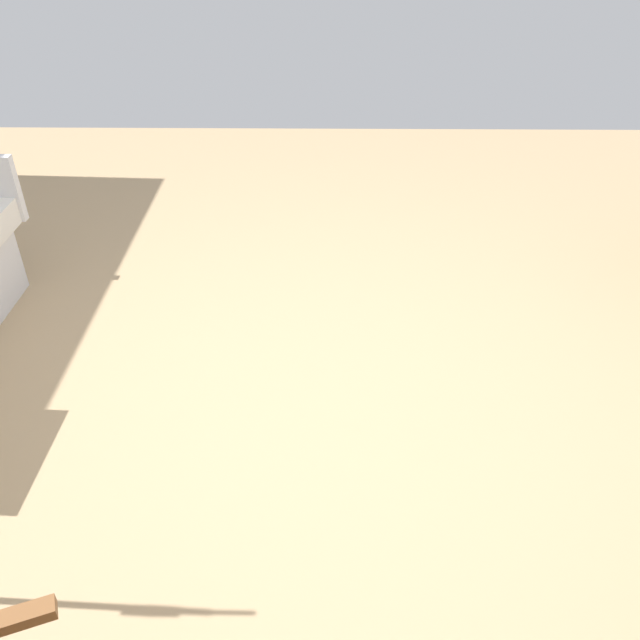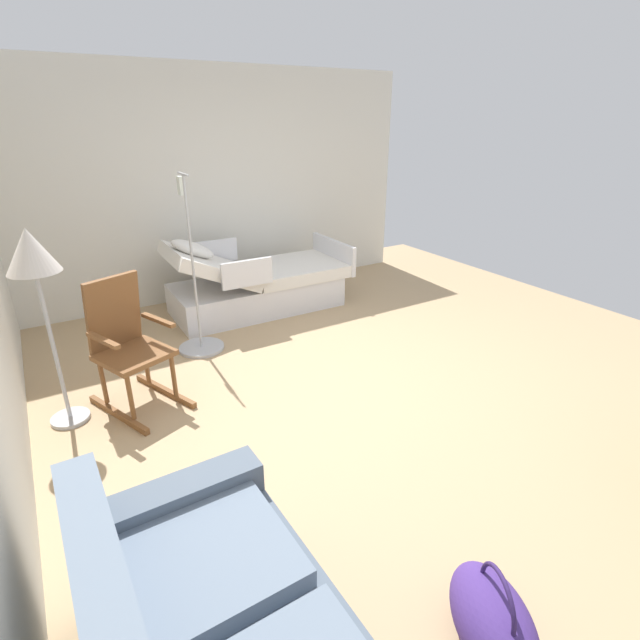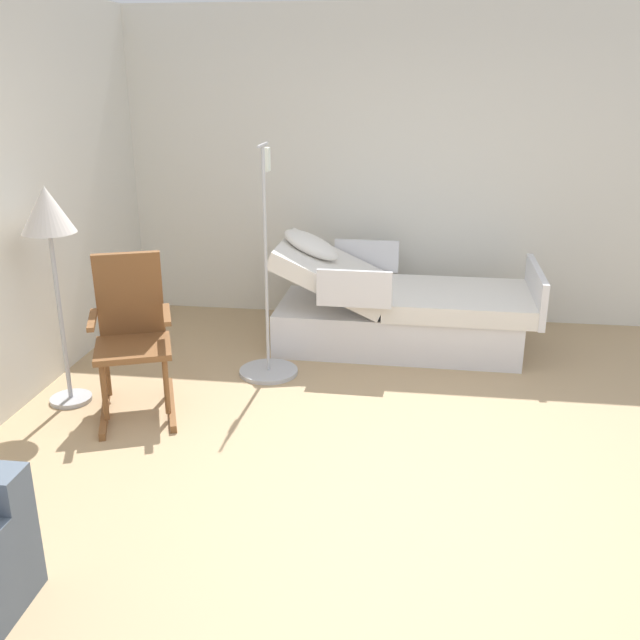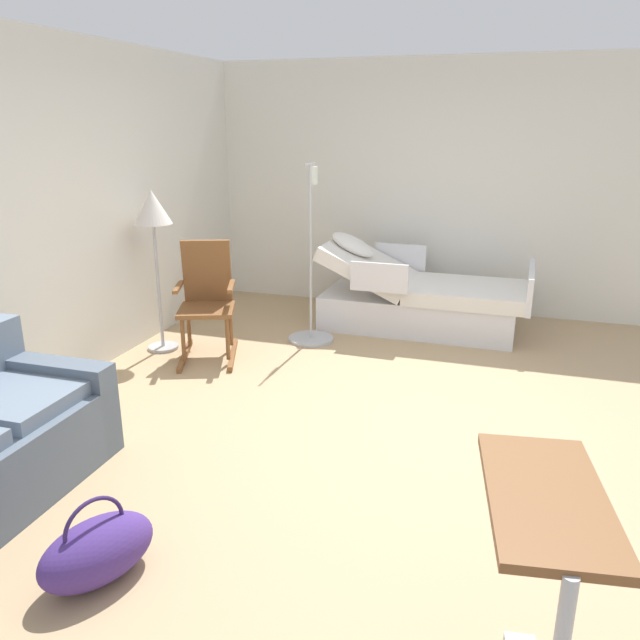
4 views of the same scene
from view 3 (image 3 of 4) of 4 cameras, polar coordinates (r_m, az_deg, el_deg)
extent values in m
plane|color=tan|center=(3.99, 4.79, -13.00)|extent=(7.16, 7.16, 0.00)
cube|color=silver|center=(6.34, 6.74, 12.14)|extent=(0.10, 5.09, 2.70)
cube|color=silver|center=(5.80, 6.25, -0.48)|extent=(0.90, 1.95, 0.35)
cube|color=white|center=(5.73, 11.06, 1.59)|extent=(0.93, 1.17, 0.14)
cube|color=white|center=(5.71, 1.02, 3.94)|extent=(0.93, 0.93, 0.51)
ellipsoid|color=white|center=(5.69, -0.70, 6.12)|extent=(0.35, 0.50, 0.32)
cube|color=silver|center=(5.20, 2.79, 2.54)|extent=(0.04, 0.56, 0.28)
cube|color=silver|center=(6.17, 3.80, 5.23)|extent=(0.04, 0.56, 0.28)
cube|color=silver|center=(5.75, 17.08, 2.31)|extent=(0.95, 0.06, 0.36)
cylinder|color=black|center=(5.60, -2.18, -2.50)|extent=(0.10, 0.10, 0.10)
cylinder|color=black|center=(6.26, -0.93, -0.07)|extent=(0.10, 0.10, 0.10)
cylinder|color=black|center=(5.54, 14.29, -3.37)|extent=(0.10, 0.10, 0.10)
cylinder|color=black|center=(6.21, 13.75, -0.81)|extent=(0.10, 0.10, 0.10)
cube|color=brown|center=(4.90, -17.05, -7.04)|extent=(0.72, 0.31, 0.05)
cube|color=brown|center=(4.88, -11.97, -6.67)|extent=(0.72, 0.31, 0.05)
cylinder|color=brown|center=(4.62, -12.37, -5.17)|extent=(0.04, 0.04, 0.40)
cylinder|color=brown|center=(4.64, -17.13, -5.52)|extent=(0.04, 0.04, 0.40)
cylinder|color=brown|center=(4.96, -12.50, -3.44)|extent=(0.04, 0.04, 0.40)
cylinder|color=brown|center=(4.98, -16.92, -3.77)|extent=(0.04, 0.04, 0.40)
cube|color=brown|center=(4.72, -14.94, -2.22)|extent=(0.60, 0.61, 0.04)
cube|color=brown|center=(4.81, -15.22, 1.96)|extent=(0.27, 0.45, 0.60)
cube|color=brown|center=(4.62, -12.33, 0.44)|extent=(0.38, 0.18, 0.03)
cube|color=brown|center=(4.64, -18.01, 0.00)|extent=(0.38, 0.18, 0.03)
cylinder|color=#B2B5BA|center=(5.16, -19.55, -6.05)|extent=(0.28, 0.28, 0.03)
cylinder|color=#B2B5BA|center=(4.95, -20.31, 0.14)|extent=(0.03, 0.03, 1.15)
cone|color=silver|center=(4.78, -21.32, 8.38)|extent=(0.34, 0.34, 0.30)
cylinder|color=#B2B5BA|center=(5.31, -4.20, -4.19)|extent=(0.44, 0.44, 0.03)
cylinder|color=#B2B5BA|center=(5.04, -4.43, 4.61)|extent=(0.02, 0.02, 1.65)
cube|color=#B2B5BA|center=(4.89, -4.68, 13.99)|extent=(0.28, 0.02, 0.02)
cube|color=white|center=(5.02, -4.35, 12.87)|extent=(0.09, 0.04, 0.16)
camera|label=1|loc=(4.06, -27.39, 14.93)|focal=37.33mm
camera|label=2|loc=(2.34, -71.29, 6.77)|focal=26.96mm
camera|label=4|loc=(1.09, 138.57, -19.08)|focal=35.24mm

